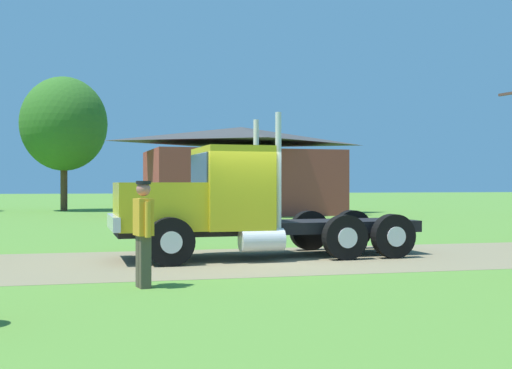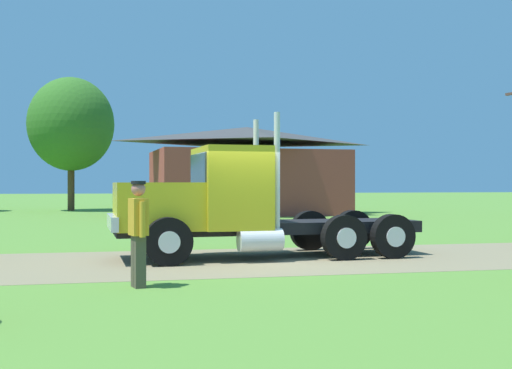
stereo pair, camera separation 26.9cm
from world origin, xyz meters
TOP-DOWN VIEW (x-y plane):
  - ground_plane at (0.00, 0.00)m, footprint 200.00×200.00m
  - dirt_track at (0.00, 0.00)m, footprint 120.00×5.32m
  - truck_foreground_white at (-0.44, 0.63)m, footprint 7.62×2.97m
  - visitor_standing_near at (-2.67, -3.33)m, footprint 0.35×0.59m
  - shed_building at (4.38, 21.98)m, footprint 11.41×7.84m
  - tree_right at (-5.89, 29.10)m, footprint 5.54×5.54m

SIDE VIEW (x-z plane):
  - ground_plane at x=0.00m, z-range 0.00..0.00m
  - dirt_track at x=0.00m, z-range 0.00..0.01m
  - visitor_standing_near at x=-2.67m, z-range 0.09..1.92m
  - truck_foreground_white at x=-0.44m, z-range -0.48..2.94m
  - shed_building at x=4.38m, z-range -0.09..4.94m
  - tree_right at x=-5.89m, z-range 1.29..9.98m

